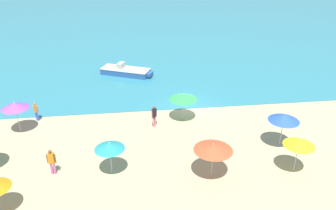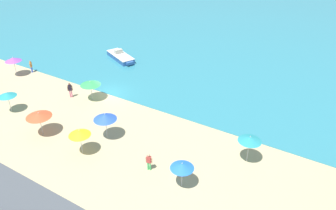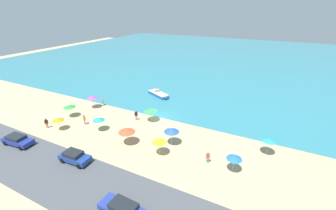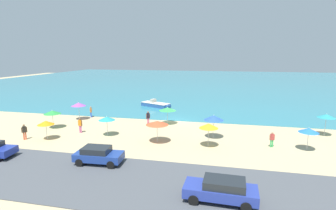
{
  "view_description": "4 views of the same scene",
  "coord_description": "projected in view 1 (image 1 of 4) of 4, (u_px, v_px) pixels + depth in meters",
  "views": [
    {
      "loc": [
        -4.93,
        -25.01,
        12.91
      ],
      "look_at": [
        -2.12,
        -2.47,
        1.7
      ],
      "focal_mm": 35.0,
      "sensor_mm": 36.0,
      "label": 1
    },
    {
      "loc": [
        23.07,
        -24.71,
        18.17
      ],
      "look_at": [
        8.59,
        -0.97,
        1.73
      ],
      "focal_mm": 35.0,
      "sensor_mm": 36.0,
      "label": 2
    },
    {
      "loc": [
        17.05,
        -30.76,
        18.1
      ],
      "look_at": [
        0.0,
        2.95,
        1.27
      ],
      "focal_mm": 24.0,
      "sensor_mm": 36.0,
      "label": 3
    },
    {
      "loc": [
        6.45,
        -34.52,
        9.09
      ],
      "look_at": [
        -1.74,
        2.64,
        1.68
      ],
      "focal_mm": 28.0,
      "sensor_mm": 36.0,
      "label": 4
    }
  ],
  "objects": [
    {
      "name": "beach_umbrella_2",
      "position": [
        299.0,
        142.0,
        19.73
      ],
      "size": [
        1.89,
        1.89,
        2.49
      ],
      "color": "#B2B2B7",
      "rests_on": "ground_plane"
    },
    {
      "name": "bather_2",
      "position": [
        36.0,
        110.0,
        26.27
      ],
      "size": [
        0.4,
        0.46,
        1.61
      ],
      "color": "blue",
      "rests_on": "ground_plane"
    },
    {
      "name": "beach_umbrella_8",
      "position": [
        15.0,
        106.0,
        24.09
      ],
      "size": [
        2.02,
        2.02,
        2.52
      ],
      "color": "#B2B2B7",
      "rests_on": "ground_plane"
    },
    {
      "name": "bather_4",
      "position": [
        154.0,
        115.0,
        25.31
      ],
      "size": [
        0.43,
        0.43,
        1.8
      ],
      "color": "#DB6889",
      "rests_on": "ground_plane"
    },
    {
      "name": "beach_umbrella_1",
      "position": [
        284.0,
        117.0,
        22.27
      ],
      "size": [
        2.12,
        2.12,
        2.64
      ],
      "color": "#B2B2B7",
      "rests_on": "ground_plane"
    },
    {
      "name": "beach_umbrella_6",
      "position": [
        109.0,
        146.0,
        19.63
      ],
      "size": [
        1.85,
        1.85,
        2.29
      ],
      "color": "#B2B2B7",
      "rests_on": "ground_plane"
    },
    {
      "name": "bather_1",
      "position": [
        52.0,
        161.0,
        20.02
      ],
      "size": [
        0.57,
        0.25,
        1.77
      ],
      "color": "#CC6195",
      "rests_on": "ground_plane"
    },
    {
      "name": "skiff_nearshore",
      "position": [
        126.0,
        71.0,
        35.67
      ],
      "size": [
        5.75,
        3.88,
        1.29
      ],
      "color": "#2D5696",
      "rests_on": "sea"
    },
    {
      "name": "sea",
      "position": [
        147.0,
        4.0,
        77.45
      ],
      "size": [
        150.0,
        110.0,
        0.05
      ],
      "primitive_type": "cube",
      "color": "teal",
      "rests_on": "ground_plane"
    },
    {
      "name": "ground_plane",
      "position": [
        189.0,
        109.0,
        28.52
      ],
      "size": [
        160.0,
        160.0,
        0.0
      ],
      "primitive_type": "plane",
      "color": "tan"
    },
    {
      "name": "beach_umbrella_7",
      "position": [
        213.0,
        147.0,
        19.32
      ],
      "size": [
        2.35,
        2.35,
        2.39
      ],
      "color": "#B2B2B7",
      "rests_on": "ground_plane"
    },
    {
      "name": "beach_umbrella_0",
      "position": [
        183.0,
        97.0,
        25.88
      ],
      "size": [
        2.25,
        2.25,
        2.32
      ],
      "color": "#B2B2B7",
      "rests_on": "ground_plane"
    }
  ]
}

